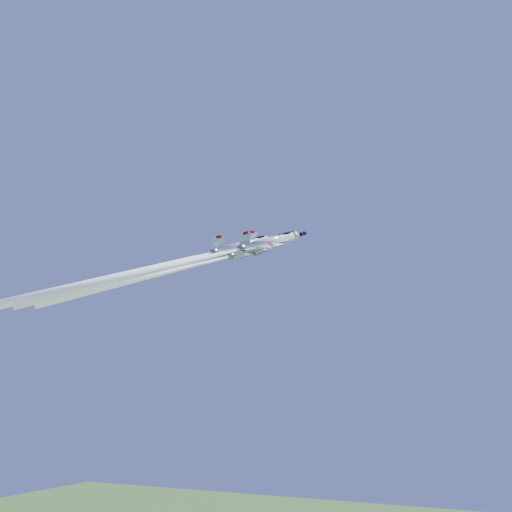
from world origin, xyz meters
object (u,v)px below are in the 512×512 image
at_px(jet_left, 178,269).
at_px(jet_right, 186,262).
at_px(jet_lead, 214,255).
at_px(jet_slot, 147,269).

height_order(jet_left, jet_right, jet_left).
distance_m(jet_lead, jet_right, 11.23).
distance_m(jet_left, jet_slot, 11.27).
xyz_separation_m(jet_lead, jet_left, (-7.14, -2.75, -2.93)).
relative_size(jet_lead, jet_slot, 0.79).
bearing_deg(jet_lead, jet_right, -59.68).
relative_size(jet_lead, jet_right, 0.87).
distance_m(jet_lead, jet_slot, 16.29).
relative_size(jet_left, jet_slot, 0.86).
xyz_separation_m(jet_left, jet_slot, (0.17, -11.06, -2.19)).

